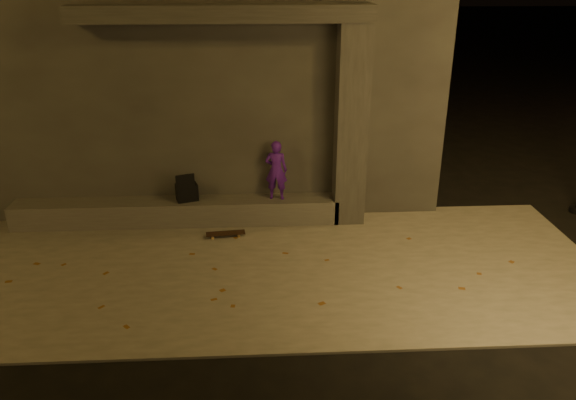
{
  "coord_description": "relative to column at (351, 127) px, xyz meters",
  "views": [
    {
      "loc": [
        0.05,
        -5.89,
        4.54
      ],
      "look_at": [
        0.48,
        2.0,
        1.19
      ],
      "focal_mm": 35.0,
      "sensor_mm": 36.0,
      "label": 1
    }
  ],
  "objects": [
    {
      "name": "ground",
      "position": [
        -1.7,
        -3.75,
        -1.84
      ],
      "size": [
        120.0,
        120.0,
        0.0
      ],
      "primitive_type": "plane",
      "color": "black",
      "rests_on": "ground"
    },
    {
      "name": "sidewalk",
      "position": [
        -1.7,
        -1.75,
        -1.82
      ],
      "size": [
        11.0,
        4.4,
        0.04
      ],
      "primitive_type": "cube",
      "color": "#646058",
      "rests_on": "ground"
    },
    {
      "name": "building",
      "position": [
        -2.7,
        2.74,
        0.77
      ],
      "size": [
        9.0,
        5.1,
        5.22
      ],
      "color": "#383533",
      "rests_on": "ground"
    },
    {
      "name": "ledge",
      "position": [
        -3.2,
        0.0,
        -1.58
      ],
      "size": [
        6.0,
        0.55,
        0.45
      ],
      "primitive_type": "cube",
      "color": "#53504B",
      "rests_on": "sidewalk"
    },
    {
      "name": "column",
      "position": [
        0.0,
        0.0,
        0.0
      ],
      "size": [
        0.55,
        0.55,
        3.6
      ],
      "primitive_type": "cube",
      "color": "#383533",
      "rests_on": "sidewalk"
    },
    {
      "name": "canopy",
      "position": [
        -2.2,
        0.05,
        1.94
      ],
      "size": [
        5.0,
        0.7,
        0.28
      ],
      "primitive_type": "cube",
      "color": "#383533",
      "rests_on": "column"
    },
    {
      "name": "skateboarder",
      "position": [
        -1.34,
        0.0,
        -0.79
      ],
      "size": [
        0.45,
        0.33,
        1.11
      ],
      "primitive_type": "imported",
      "rotation": [
        0.0,
        0.0,
        2.97
      ],
      "color": "#4D1798",
      "rests_on": "ledge"
    },
    {
      "name": "backpack",
      "position": [
        -2.99,
        0.0,
        -1.17
      ],
      "size": [
        0.44,
        0.35,
        0.54
      ],
      "rotation": [
        0.0,
        0.0,
        0.32
      ],
      "color": "black",
      "rests_on": "ledge"
    },
    {
      "name": "skateboard",
      "position": [
        -2.27,
        -0.65,
        -1.74
      ],
      "size": [
        0.7,
        0.25,
        0.08
      ],
      "rotation": [
        0.0,
        0.0,
        0.11
      ],
      "color": "black",
      "rests_on": "sidewalk"
    }
  ]
}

